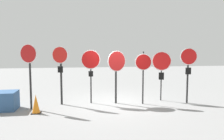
{
  "coord_description": "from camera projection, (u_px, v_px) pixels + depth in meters",
  "views": [
    {
      "loc": [
        -1.55,
        -9.32,
        2.39
      ],
      "look_at": [
        -0.11,
        0.0,
        1.5
      ],
      "focal_mm": 35.0,
      "sensor_mm": 36.0,
      "label": 1
    }
  ],
  "objects": [
    {
      "name": "ground_plane",
      "position": [
        115.0,
        104.0,
        9.63
      ],
      "size": [
        40.0,
        40.0,
        0.0
      ],
      "primitive_type": "plane",
      "color": "gray"
    },
    {
      "name": "stop_sign_0",
      "position": [
        29.0,
        63.0,
        8.58
      ],
      "size": [
        0.69,
        0.33,
        2.6
      ],
      "rotation": [
        0.0,
        0.0,
        -0.42
      ],
      "color": "black",
      "rests_on": "ground"
    },
    {
      "name": "stop_sign_1",
      "position": [
        60.0,
        65.0,
        9.34
      ],
      "size": [
        0.69,
        0.3,
        2.52
      ],
      "rotation": [
        0.0,
        0.0,
        -0.38
      ],
      "color": "black",
      "rests_on": "ground"
    },
    {
      "name": "stop_sign_2",
      "position": [
        91.0,
        63.0,
        9.58
      ],
      "size": [
        0.84,
        0.15,
        2.37
      ],
      "rotation": [
        0.0,
        0.0,
        -0.09
      ],
      "color": "black",
      "rests_on": "ground"
    },
    {
      "name": "stop_sign_3",
      "position": [
        117.0,
        67.0,
        9.57
      ],
      "size": [
        0.84,
        0.38,
        2.34
      ],
      "rotation": [
        0.0,
        0.0,
        0.4
      ],
      "color": "black",
      "rests_on": "ground"
    },
    {
      "name": "stop_sign_4",
      "position": [
        143.0,
        67.0,
        9.44
      ],
      "size": [
        0.71,
        0.17,
        2.31
      ],
      "rotation": [
        0.0,
        0.0,
        -0.17
      ],
      "color": "black",
      "rests_on": "ground"
    },
    {
      "name": "stop_sign_5",
      "position": [
        162.0,
        64.0,
        10.09
      ],
      "size": [
        0.85,
        0.28,
        2.3
      ],
      "rotation": [
        0.0,
        0.0,
        -0.29
      ],
      "color": "black",
      "rests_on": "ground"
    },
    {
      "name": "stop_sign_6",
      "position": [
        188.0,
        64.0,
        9.6
      ],
      "size": [
        0.74,
        0.18,
        2.46
      ],
      "rotation": [
        0.0,
        0.0,
        -0.14
      ],
      "color": "black",
      "rests_on": "ground"
    },
    {
      "name": "traffic_cone_0",
      "position": [
        36.0,
        104.0,
        8.17
      ],
      "size": [
        0.35,
        0.35,
        0.71
      ],
      "color": "black",
      "rests_on": "ground"
    },
    {
      "name": "storage_crate",
      "position": [
        5.0,
        101.0,
        8.63
      ],
      "size": [
        0.91,
        0.88,
        0.74
      ],
      "color": "#335684",
      "rests_on": "ground"
    }
  ]
}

